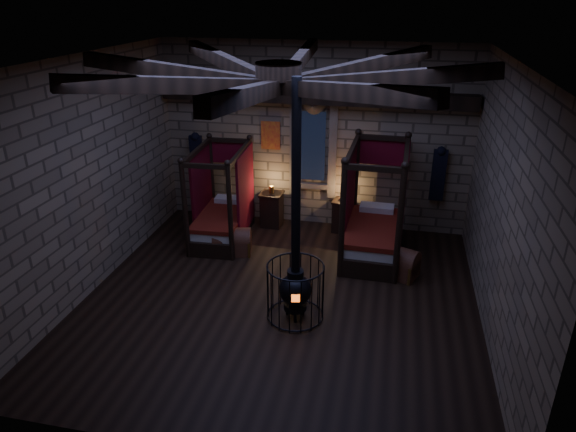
% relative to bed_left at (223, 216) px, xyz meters
% --- Properties ---
extents(room, '(7.02, 7.02, 4.29)m').
position_rel_bed_left_xyz_m(room, '(1.83, -2.16, 3.23)').
color(room, black).
rests_on(room, ground).
extents(bed_left, '(1.15, 2.04, 2.07)m').
position_rel_bed_left_xyz_m(bed_left, '(0.00, 0.00, 0.00)').
color(bed_left, black).
rests_on(bed_left, ground).
extents(bed_right, '(1.24, 2.26, 2.32)m').
position_rel_bed_left_xyz_m(bed_right, '(3.36, -0.06, 0.06)').
color(bed_right, black).
rests_on(bed_right, ground).
extents(trunk_left, '(0.88, 0.66, 0.58)m').
position_rel_bed_left_xyz_m(trunk_left, '(0.44, -0.70, -0.25)').
color(trunk_left, '#592D1C').
rests_on(trunk_left, ground).
extents(trunk_right, '(0.96, 0.81, 0.61)m').
position_rel_bed_left_xyz_m(trunk_right, '(3.86, -0.89, -0.24)').
color(trunk_right, '#592D1C').
rests_on(trunk_right, ground).
extents(nightstand_left, '(0.53, 0.51, 1.01)m').
position_rel_bed_left_xyz_m(nightstand_left, '(0.93, 0.84, -0.09)').
color(nightstand_left, black).
rests_on(nightstand_left, ground).
extents(nightstand_right, '(0.54, 0.52, 0.84)m').
position_rel_bed_left_xyz_m(nightstand_right, '(2.62, 0.87, -0.12)').
color(nightstand_right, black).
rests_on(nightstand_right, ground).
extents(stove, '(0.98, 0.98, 4.05)m').
position_rel_bed_left_xyz_m(stove, '(2.21, -2.72, 0.10)').
color(stove, black).
rests_on(stove, ground).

